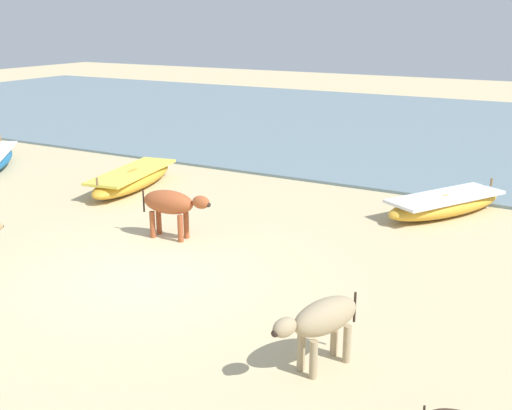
{
  "coord_description": "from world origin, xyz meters",
  "views": [
    {
      "loc": [
        6.61,
        -7.85,
        4.43
      ],
      "look_at": [
        0.56,
        3.05,
        0.6
      ],
      "focal_mm": 43.08,
      "sensor_mm": 36.0,
      "label": 1
    }
  ],
  "objects_px": {
    "fishing_boat_3": "(133,179)",
    "cow_adult_rust": "(171,204)",
    "fishing_boat_4": "(445,204)",
    "cow_second_adult_dun": "(322,320)"
  },
  "relations": [
    {
      "from": "fishing_boat_3",
      "to": "fishing_boat_4",
      "type": "distance_m",
      "value": 8.03
    },
    {
      "from": "fishing_boat_3",
      "to": "fishing_boat_4",
      "type": "relative_size",
      "value": 1.08
    },
    {
      "from": "fishing_boat_3",
      "to": "cow_second_adult_dun",
      "type": "height_order",
      "value": "cow_second_adult_dun"
    },
    {
      "from": "fishing_boat_4",
      "to": "cow_second_adult_dun",
      "type": "xyz_separation_m",
      "value": [
        0.07,
        -7.41,
        0.43
      ]
    },
    {
      "from": "fishing_boat_3",
      "to": "fishing_boat_4",
      "type": "xyz_separation_m",
      "value": [
        7.84,
        1.73,
        -0.01
      ]
    },
    {
      "from": "cow_second_adult_dun",
      "to": "fishing_boat_4",
      "type": "bearing_deg",
      "value": -157.54
    },
    {
      "from": "fishing_boat_3",
      "to": "cow_adult_rust",
      "type": "height_order",
      "value": "cow_adult_rust"
    },
    {
      "from": "fishing_boat_3",
      "to": "cow_adult_rust",
      "type": "bearing_deg",
      "value": 41.2
    },
    {
      "from": "fishing_boat_3",
      "to": "cow_second_adult_dun",
      "type": "distance_m",
      "value": 9.74
    },
    {
      "from": "fishing_boat_4",
      "to": "cow_adult_rust",
      "type": "distance_m",
      "value": 6.36
    }
  ]
}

